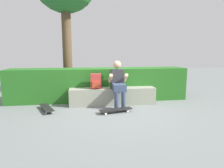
% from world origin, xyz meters
% --- Properties ---
extents(ground_plane, '(24.00, 24.00, 0.00)m').
position_xyz_m(ground_plane, '(0.00, 0.00, 0.00)').
color(ground_plane, slate).
extents(bench_main, '(2.35, 0.40, 0.46)m').
position_xyz_m(bench_main, '(0.00, 0.36, 0.23)').
color(bench_main, gray).
rests_on(bench_main, ground).
extents(person_skater, '(0.49, 0.62, 1.21)m').
position_xyz_m(person_skater, '(0.11, 0.15, 0.66)').
color(person_skater, '#333338').
rests_on(person_skater, ground).
extents(skateboard_near_person, '(0.82, 0.37, 0.09)m').
position_xyz_m(skateboard_near_person, '(-0.03, -0.41, 0.07)').
color(skateboard_near_person, black).
rests_on(skateboard_near_person, ground).
extents(skateboard_beside_bench, '(0.49, 0.82, 0.09)m').
position_xyz_m(skateboard_beside_bench, '(-1.71, -0.01, 0.07)').
color(skateboard_beside_bench, black).
rests_on(skateboard_beside_bench, ground).
extents(backpack_on_bench, '(0.28, 0.23, 0.40)m').
position_xyz_m(backpack_on_bench, '(-0.46, 0.35, 0.65)').
color(backpack_on_bench, '#B23833').
rests_on(backpack_on_bench, bench_main).
extents(hedge_row, '(5.23, 0.75, 0.96)m').
position_xyz_m(hedge_row, '(-0.34, 0.94, 0.48)').
color(hedge_row, '#25641F').
rests_on(hedge_row, ground).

